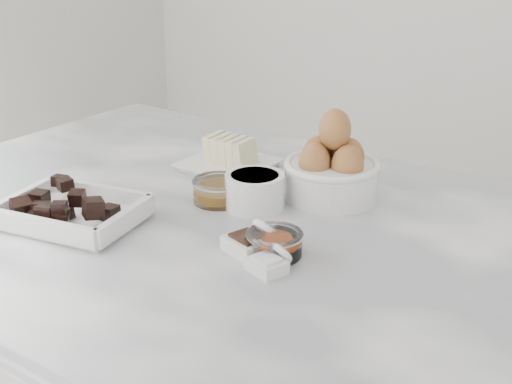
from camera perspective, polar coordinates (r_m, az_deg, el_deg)
marble_slab at (r=1.07m, az=-1.81°, el=-3.23°), size 1.20×0.80×0.04m
chocolate_dish at (r=1.08m, az=-14.48°, el=-1.27°), size 0.22×0.19×0.05m
butter_plate at (r=1.26m, az=-2.30°, el=2.82°), size 0.15×0.15×0.06m
sugar_ramekin at (r=1.09m, az=-0.11°, el=0.18°), size 0.09×0.09×0.05m
egg_bowl at (r=1.13m, az=6.08°, el=1.80°), size 0.15×0.15×0.15m
honey_bowl at (r=1.12m, az=-2.96°, el=0.17°), size 0.09×0.09×0.04m
zest_bowl at (r=0.95m, az=1.49°, el=-4.06°), size 0.08×0.08×0.03m
vanilla_spoon at (r=0.96m, az=-0.33°, el=-3.94°), size 0.07×0.08×0.04m
salt_spoon at (r=0.92m, az=1.15°, el=-5.62°), size 0.06×0.07×0.04m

